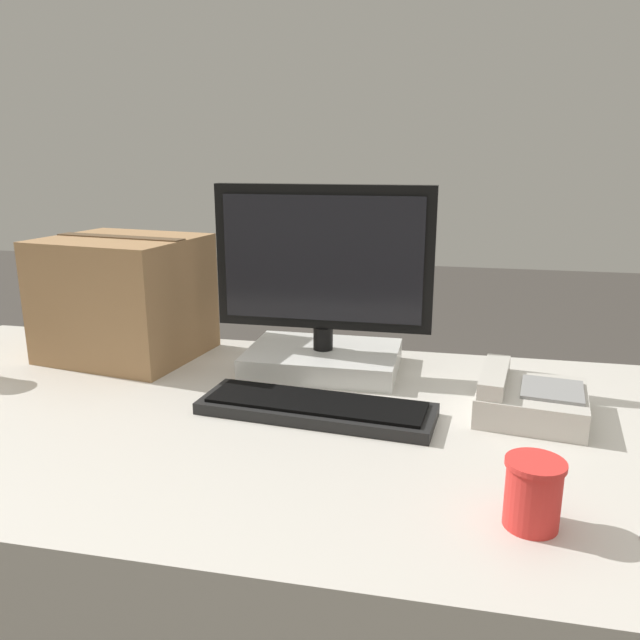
{
  "coord_description": "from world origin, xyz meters",
  "views": [
    {
      "loc": [
        0.34,
        -1.04,
        1.23
      ],
      "look_at": [
        0.09,
        0.15,
        0.9
      ],
      "focal_mm": 35.0,
      "sensor_mm": 36.0,
      "label": 1
    }
  ],
  "objects": [
    {
      "name": "office_desk",
      "position": [
        0.0,
        0.0,
        0.38
      ],
      "size": [
        1.8,
        0.9,
        0.75
      ],
      "color": "beige",
      "rests_on": "ground_plane"
    },
    {
      "name": "monitor",
      "position": [
        0.07,
        0.27,
        0.91
      ],
      "size": [
        0.48,
        0.24,
        0.41
      ],
      "color": "white",
      "rests_on": "office_desk"
    },
    {
      "name": "keyboard",
      "position": [
        0.11,
        0.02,
        0.77
      ],
      "size": [
        0.45,
        0.18,
        0.03
      ],
      "rotation": [
        0.0,
        0.0,
        -0.1
      ],
      "color": "black",
      "rests_on": "office_desk"
    },
    {
      "name": "desk_phone",
      "position": [
        0.5,
        0.1,
        0.79
      ],
      "size": [
        0.22,
        0.22,
        0.08
      ],
      "rotation": [
        0.0,
        0.0,
        -0.14
      ],
      "color": "beige",
      "rests_on": "office_desk"
    },
    {
      "name": "paper_cup_right",
      "position": [
        0.46,
        -0.27,
        0.8
      ],
      "size": [
        0.08,
        0.08,
        0.09
      ],
      "color": "red",
      "rests_on": "office_desk"
    },
    {
      "name": "cardboard_box",
      "position": [
        -0.41,
        0.28,
        0.9
      ],
      "size": [
        0.38,
        0.34,
        0.29
      ],
      "rotation": [
        0.0,
        0.0,
        -0.16
      ],
      "color": "#9E754C",
      "rests_on": "office_desk"
    }
  ]
}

